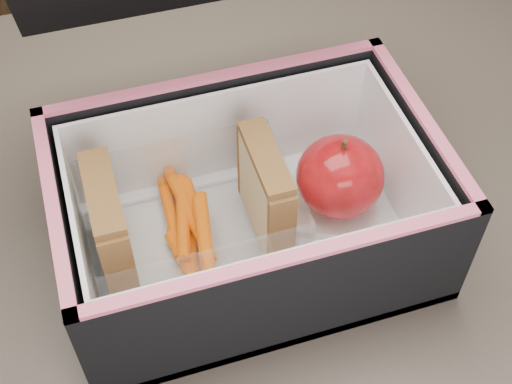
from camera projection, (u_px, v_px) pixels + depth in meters
kitchen_table at (249, 281)px, 0.73m from camera, size 1.20×0.80×0.75m
lunch_bag at (246, 196)px, 0.60m from camera, size 0.31×0.32×0.29m
plastic_tub at (191, 220)px, 0.60m from camera, size 0.18×0.13×0.07m
sandwich_left at (111, 227)px, 0.58m from camera, size 0.02×0.09×0.10m
sandwich_right at (265, 191)px, 0.61m from camera, size 0.02×0.08×0.09m
carrot_sticks at (191, 234)px, 0.62m from camera, size 0.04×0.16×0.03m
paper_napkin at (334, 203)px, 0.66m from camera, size 0.11×0.11×0.01m
red_apple at (340, 177)px, 0.62m from camera, size 0.08×0.08×0.08m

